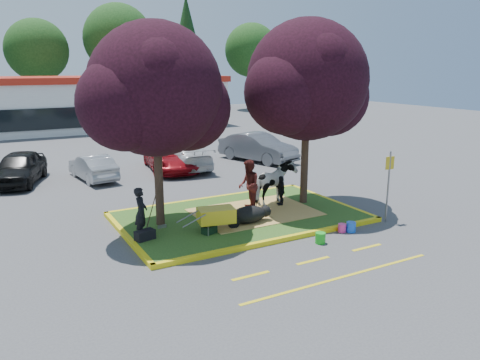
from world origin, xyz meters
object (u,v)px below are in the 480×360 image
handler (141,212)px  calf (248,215)px  sign_post (389,179)px  bucket_pink (342,228)px  car_silver (93,167)px  cow (274,184)px  bucket_green (320,238)px  car_black (19,168)px  wheelbarrow (217,215)px  bucket_blue (351,227)px

handler → calf: bearing=-71.1°
sign_post → bucket_pink: size_ratio=8.87×
sign_post → bucket_pink: sign_post is taller
car_silver → handler: bearing=80.2°
cow → bucket_pink: cow is taller
handler → bucket_green: handler is taller
handler → car_silver: 9.01m
calf → car_silver: car_silver is taller
bucket_pink → car_black: bearing=125.4°
wheelbarrow → bucket_pink: bearing=-12.9°
bucket_pink → bucket_blue: bearing=-25.1°
cow → bucket_pink: 3.45m
bucket_pink → sign_post: bearing=2.8°
calf → car_black: size_ratio=0.30×
bucket_pink → bucket_blue: 0.30m
cow → bucket_blue: 3.61m
handler → bucket_pink: 6.44m
calf → bucket_blue: size_ratio=3.96×
wheelbarrow → car_silver: (-1.79, 9.69, -0.08)m
bucket_blue → car_black: bearing=125.9°
car_black → bucket_pink: bearing=-34.9°
sign_post → bucket_green: bearing=-167.2°
handler → sign_post: 8.33m
wheelbarrow → bucket_green: bearing=-29.2°
bucket_blue → wheelbarrow: bearing=156.1°
wheelbarrow → bucket_green: size_ratio=6.11×
wheelbarrow → bucket_green: (2.49, -2.09, -0.52)m
calf → wheelbarrow: 1.35m
sign_post → car_silver: 13.58m
sign_post → bucket_pink: bearing=-173.8°
bucket_pink → car_silver: bearing=115.9°
handler → wheelbarrow: (2.22, -0.69, -0.25)m
calf → sign_post: 4.94m
calf → car_silver: (-3.09, 9.43, 0.17)m
calf → handler: 3.59m
sign_post → bucket_pink: 2.48m
handler → car_black: (-2.68, 9.83, -0.20)m
handler → bucket_pink: handler is taller
sign_post → car_black: bearing=135.0°
bucket_green → bucket_pink: bucket_green is taller
cow → wheelbarrow: 3.64m
sign_post → bucket_blue: (-1.79, -0.23, -1.36)m
car_silver → calf: bearing=101.1°
calf → bucket_pink: (2.42, -1.90, -0.29)m
car_black → car_silver: (3.12, -0.83, -0.13)m
wheelbarrow → car_silver: 9.85m
wheelbarrow → car_black: (-4.90, 10.52, 0.05)m
sign_post → bucket_green: (-3.29, -0.54, -1.35)m
handler → bucket_pink: size_ratio=5.61×
cow → bucket_pink: size_ratio=6.88×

